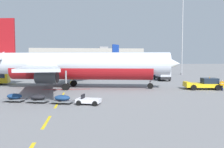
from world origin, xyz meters
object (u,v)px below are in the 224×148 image
ground_crew_worker (222,85)px  apron_light_mast_far (183,18)px  airliner_mid_left (132,65)px  airliner_foreground (78,65)px  pushback_tug (204,84)px  catering_truck (162,73)px  baggage_train (50,99)px

ground_crew_worker → apron_light_mast_far: 42.31m
airliner_mid_left → ground_crew_worker: 47.37m
airliner_mid_left → apron_light_mast_far: bearing=-34.2°
airliner_mid_left → apron_light_mast_far: (14.31, -9.71, 15.19)m
airliner_foreground → pushback_tug: airliner_foreground is taller
airliner_mid_left → pushback_tug: bearing=-86.4°
pushback_tug → airliner_mid_left: bearing=93.6°
ground_crew_worker → catering_truck: bearing=99.8°
pushback_tug → ground_crew_worker: bearing=-48.3°
airliner_foreground → pushback_tug: bearing=-11.1°
catering_truck → apron_light_mast_far: bearing=54.8°
airliner_mid_left → ground_crew_worker: airliner_mid_left is taller
pushback_tug → airliner_foreground: bearing=168.9°
ground_crew_worker → apron_light_mast_far: size_ratio=0.06×
airliner_mid_left → airliner_foreground: bearing=-114.0°
baggage_train → catering_truck: bearing=49.9°
ground_crew_worker → apron_light_mast_far: (9.59, 37.38, 17.36)m
catering_truck → pushback_tug: bearing=-85.2°
airliner_mid_left → apron_light_mast_far: size_ratio=0.80×
baggage_train → airliner_mid_left: bearing=69.0°
airliner_mid_left → baggage_train: (-20.98, -54.56, -2.62)m
airliner_mid_left → baggage_train: 58.51m
airliner_mid_left → ground_crew_worker: bearing=-84.3°
pushback_tug → catering_truck: size_ratio=0.90×
catering_truck → baggage_train: (-22.40, -26.59, -1.11)m
airliner_foreground → pushback_tug: size_ratio=5.43×
airliner_mid_left → catering_truck: airliner_mid_left is taller
catering_truck → apron_light_mast_far: apron_light_mast_far is taller
airliner_foreground → ground_crew_worker: airliner_foreground is taller
catering_truck → baggage_train: size_ratio=0.62×
airliner_foreground → apron_light_mast_far: bearing=43.8°
pushback_tug → apron_light_mast_far: size_ratio=0.21×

